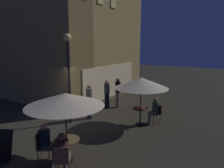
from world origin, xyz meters
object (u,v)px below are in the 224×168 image
object	(u,v)px
menu_sandwich_board	(0,147)
patron_seated_1	(63,151)
street_lamp_near_corner	(68,58)
patio_umbrella_0	(65,100)
patron_standing_5	(89,101)
cafe_chair_1	(62,159)
cafe_table_1	(140,113)
patron_seated_0	(46,140)
cafe_chair_0	(42,144)
cafe_table_0	(67,144)
cafe_chair_2	(157,112)
patron_standing_3	(107,93)
patron_seated_2	(154,109)
patio_umbrella_1	(141,83)
patron_standing_4	(118,93)

from	to	relation	value
menu_sandwich_board	patron_seated_1	bearing A→B (deg)	-100.53
street_lamp_near_corner	menu_sandwich_board	distance (m)	4.47
patio_umbrella_0	patron_standing_5	distance (m)	4.00
cafe_chair_1	patron_seated_1	size ratio (longest dim) A/B	0.75
cafe_table_1	patron_standing_5	world-z (taller)	patron_standing_5
patron_seated_0	cafe_chair_0	bearing A→B (deg)	180.00
menu_sandwich_board	patron_seated_1	distance (m)	2.21
cafe_table_0	patron_standing_5	xyz separation A→B (m)	(3.41, 1.77, 0.34)
cafe_chair_2	patron_standing_3	size ratio (longest dim) A/B	0.54
patron_seated_2	cafe_chair_1	bearing A→B (deg)	35.14
patron_standing_3	cafe_chair_0	bearing A→B (deg)	-110.42
patio_umbrella_1	patron_standing_4	distance (m)	3.09
street_lamp_near_corner	cafe_chair_1	distance (m)	4.86
patron_standing_4	cafe_chair_0	bearing A→B (deg)	-144.69
cafe_table_1	patron_standing_5	size ratio (longest dim) A/B	0.45
patron_standing_4	patron_standing_5	xyz separation A→B (m)	(-2.40, 0.24, -0.01)
patron_standing_3	patron_standing_5	xyz separation A→B (m)	(-2.00, -0.27, 0.03)
patio_umbrella_1	cafe_chair_2	world-z (taller)	patio_umbrella_1
street_lamp_near_corner	cafe_chair_0	distance (m)	4.12
patron_standing_3	menu_sandwich_board	bearing A→B (deg)	-120.69
cafe_table_0	patron_standing_4	distance (m)	6.01
street_lamp_near_corner	menu_sandwich_board	xyz separation A→B (m)	(-3.65, -0.49, -2.54)
cafe_table_0	patron_seated_2	world-z (taller)	patron_seated_2
cafe_chair_2	menu_sandwich_board	bearing A→B (deg)	15.16
street_lamp_near_corner	patron_seated_2	bearing A→B (deg)	-59.52
cafe_chair_2	patron_seated_2	distance (m)	0.21
cafe_chair_1	cafe_chair_0	bearing A→B (deg)	40.80
patio_umbrella_1	cafe_chair_1	distance (m)	4.90
street_lamp_near_corner	cafe_chair_1	world-z (taller)	street_lamp_near_corner
patron_standing_3	patron_standing_4	bearing A→B (deg)	4.58
cafe_chair_2	patron_standing_4	world-z (taller)	patron_standing_4
patron_seated_1	patron_standing_4	distance (m)	6.70
patron_standing_3	patio_umbrella_0	bearing A→B (deg)	-102.95
patron_standing_5	street_lamp_near_corner	bearing A→B (deg)	35.00
patio_umbrella_1	cafe_chair_1	xyz separation A→B (m)	(-4.69, 0.22, -1.39)
patron_standing_3	cafe_table_1	bearing A→B (deg)	-60.97
patron_seated_1	patron_standing_4	bearing A→B (deg)	-18.45
patron_seated_0	patron_standing_4	xyz separation A→B (m)	(6.15, 0.98, 0.20)
patio_umbrella_0	patio_umbrella_1	world-z (taller)	patio_umbrella_1
patron_seated_2	street_lamp_near_corner	bearing A→B (deg)	-16.76
cafe_table_0	cafe_table_1	bearing A→B (deg)	-10.32
menu_sandwich_board	cafe_chair_2	size ratio (longest dim) A/B	1.06
patron_standing_4	patio_umbrella_1	bearing A→B (deg)	-101.59
patron_seated_1	patron_seated_2	xyz separation A→B (m)	(5.10, -0.78, -0.04)
cafe_chair_0	patron_seated_1	size ratio (longest dim) A/B	0.74
patron_standing_5	cafe_chair_2	bearing A→B (deg)	171.57
patron_standing_3	cafe_chair_2	bearing A→B (deg)	-47.07
cafe_chair_1	patio_umbrella_1	bearing A→B (deg)	-38.04
street_lamp_near_corner	menu_sandwich_board	size ratio (longest dim) A/B	4.34
menu_sandwich_board	patio_umbrella_0	world-z (taller)	patio_umbrella_0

